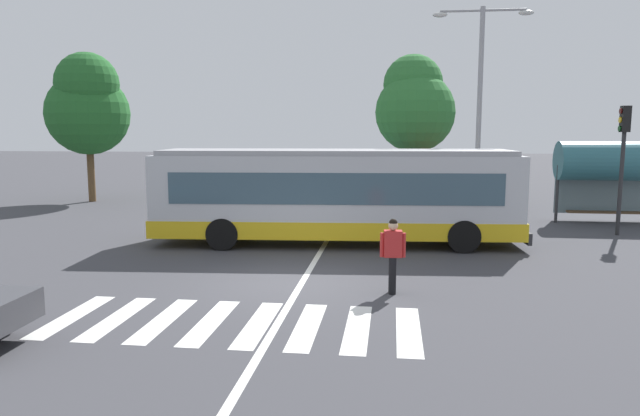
{
  "coord_description": "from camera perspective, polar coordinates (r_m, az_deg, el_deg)",
  "views": [
    {
      "loc": [
        2.45,
        -13.48,
        3.69
      ],
      "look_at": [
        0.25,
        3.92,
        1.3
      ],
      "focal_mm": 32.24,
      "sensor_mm": 36.0,
      "label": 1
    }
  ],
  "objects": [
    {
      "name": "ground_plane",
      "position": [
        14.18,
        -3.02,
        -7.33
      ],
      "size": [
        160.0,
        160.0,
        0.0
      ],
      "primitive_type": "plane",
      "color": "#3D3D42"
    },
    {
      "name": "background_tree_left",
      "position": [
        31.79,
        -22.06,
        9.43
      ],
      "size": [
        4.17,
        4.17,
        7.53
      ],
      "color": "brown",
      "rests_on": "ground_plane"
    },
    {
      "name": "parked_car_charcoal",
      "position": [
        28.79,
        16.44,
        1.62
      ],
      "size": [
        1.92,
        4.52,
        1.35
      ],
      "color": "black",
      "rests_on": "ground_plane"
    },
    {
      "name": "crosswalk_painted_stripes",
      "position": [
        11.39,
        -8.5,
        -11.21
      ],
      "size": [
        7.09,
        2.69,
        0.01
      ],
      "color": "silver",
      "rests_on": "ground_plane"
    },
    {
      "name": "parked_car_champagne",
      "position": [
        28.98,
        0.2,
        1.97
      ],
      "size": [
        1.91,
        4.52,
        1.35
      ],
      "color": "black",
      "rests_on": "ground_plane"
    },
    {
      "name": "lane_center_line",
      "position": [
        16.05,
        -0.66,
        -5.52
      ],
      "size": [
        0.16,
        24.0,
        0.01
      ],
      "primitive_type": "cube",
      "color": "silver",
      "rests_on": "ground_plane"
    },
    {
      "name": "parked_car_teal",
      "position": [
        29.3,
        -4.97,
        2.01
      ],
      "size": [
        2.12,
        4.61,
        1.35
      ],
      "color": "black",
      "rests_on": "ground_plane"
    },
    {
      "name": "parked_car_blue",
      "position": [
        28.19,
        5.21,
        1.78
      ],
      "size": [
        2.06,
        4.59,
        1.35
      ],
      "color": "black",
      "rests_on": "ground_plane"
    },
    {
      "name": "bus_stop_shelter",
      "position": [
        25.35,
        27.16,
        4.03
      ],
      "size": [
        4.29,
        1.54,
        3.25
      ],
      "color": "#28282B",
      "rests_on": "ground_plane"
    },
    {
      "name": "city_transit_bus",
      "position": [
        18.54,
        1.58,
        1.25
      ],
      "size": [
        11.89,
        3.42,
        3.06
      ],
      "color": "black",
      "rests_on": "ground_plane"
    },
    {
      "name": "parked_car_red",
      "position": [
        28.4,
        11.14,
        1.71
      ],
      "size": [
        1.91,
        4.52,
        1.35
      ],
      "color": "black",
      "rests_on": "ground_plane"
    },
    {
      "name": "pedestrian_crossing_street",
      "position": [
        13.07,
        7.23,
        -4.32
      ],
      "size": [
        0.58,
        0.31,
        1.72
      ],
      "color": "black",
      "rests_on": "ground_plane"
    },
    {
      "name": "traffic_light_far_corner",
      "position": [
        22.6,
        27.86,
        5.22
      ],
      "size": [
        0.33,
        0.32,
        4.51
      ],
      "color": "#28282B",
      "rests_on": "ground_plane"
    },
    {
      "name": "background_tree_right",
      "position": [
        30.77,
        9.37,
        10.13
      ],
      "size": [
        4.14,
        4.14,
        7.6
      ],
      "color": "brown",
      "rests_on": "ground_plane"
    },
    {
      "name": "twin_arm_street_lamp",
      "position": [
        24.55,
        15.59,
        11.14
      ],
      "size": [
        3.94,
        0.32,
        8.54
      ],
      "color": "#939399",
      "rests_on": "ground_plane"
    }
  ]
}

